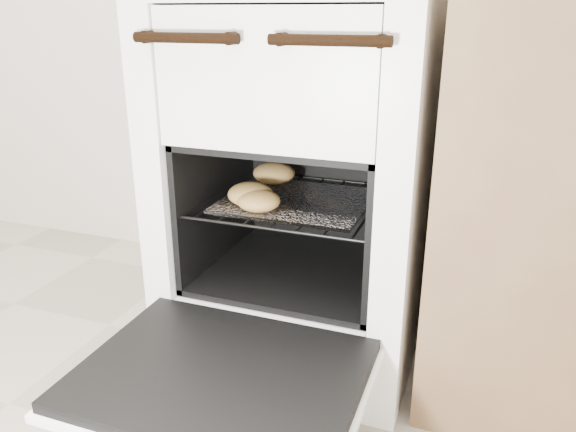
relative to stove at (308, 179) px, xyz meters
name	(u,v)px	position (x,y,z in m)	size (l,w,h in m)	color
stove	(308,179)	(0.00, 0.00, 0.00)	(0.57, 0.63, 0.87)	white
oven_door	(222,377)	(0.00, -0.48, -0.24)	(0.51, 0.40, 0.04)	black
oven_rack	(299,201)	(0.00, -0.06, -0.04)	(0.41, 0.40, 0.01)	black
foil_sheet	(297,201)	(0.00, -0.08, -0.03)	(0.32, 0.28, 0.01)	white
baked_rolls	(262,187)	(-0.08, -0.09, 0.00)	(0.18, 0.34, 0.05)	#B68E49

